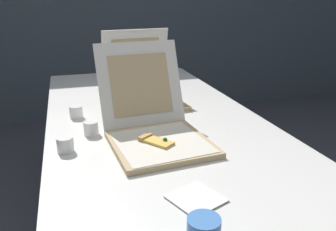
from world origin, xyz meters
TOP-DOWN VIEW (x-y plane):
  - table at (0.00, 0.56)m, footprint 0.95×2.04m
  - pizza_box_front at (-0.06, 0.30)m, footprint 0.39×0.51m
  - pizza_box_middle at (-0.00, 0.78)m, footprint 0.39×0.39m
  - cup_white_near_center at (-0.30, 0.44)m, footprint 0.06×0.06m
  - cup_white_near_left at (-0.40, 0.30)m, footprint 0.06×0.06m
  - cup_white_mid at (-0.34, 0.67)m, footprint 0.06×0.06m
  - napkin_pile at (-0.06, -0.11)m, footprint 0.17×0.17m

SIDE VIEW (x-z plane):
  - table at x=0.00m, z-range 0.32..1.04m
  - napkin_pile at x=-0.06m, z-range 0.73..0.73m
  - cup_white_near_center at x=-0.30m, z-range 0.73..0.78m
  - cup_white_near_left at x=-0.40m, z-range 0.73..0.78m
  - cup_white_mid at x=-0.34m, z-range 0.73..0.78m
  - pizza_box_front at x=-0.06m, z-range 0.60..0.95m
  - pizza_box_middle at x=0.00m, z-range 0.60..0.97m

